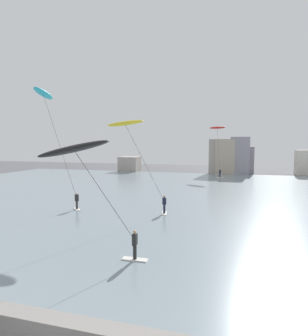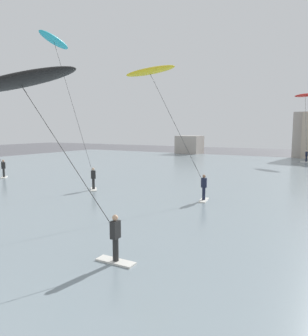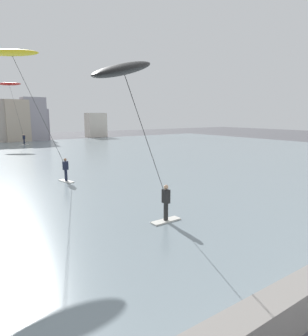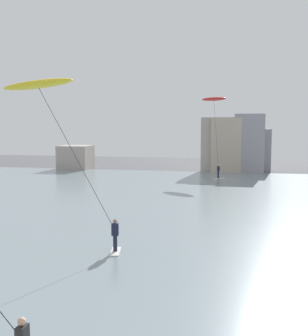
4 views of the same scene
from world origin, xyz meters
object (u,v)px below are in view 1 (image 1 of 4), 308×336
at_px(kitesurfer_cyan, 47,105).
at_px(kitesurfer_yellow, 129,132).
at_px(kitesurfer_red, 217,131).
at_px(kitesurfer_black, 80,156).

xyz_separation_m(kitesurfer_cyan, kitesurfer_yellow, (8.01, 0.18, -2.49)).
bearing_deg(kitesurfer_red, kitesurfer_cyan, -112.13).
relative_size(kitesurfer_red, kitesurfer_cyan, 0.84).
distance_m(kitesurfer_red, kitesurfer_black, 43.86).
bearing_deg(kitesurfer_black, kitesurfer_yellow, 96.49).
relative_size(kitesurfer_cyan, kitesurfer_yellow, 1.35).
relative_size(kitesurfer_black, kitesurfer_yellow, 0.79).
bearing_deg(kitesurfer_red, kitesurfer_yellow, -99.52).
bearing_deg(kitesurfer_yellow, kitesurfer_black, -83.51).
bearing_deg(kitesurfer_cyan, kitesurfer_yellow, 1.32).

